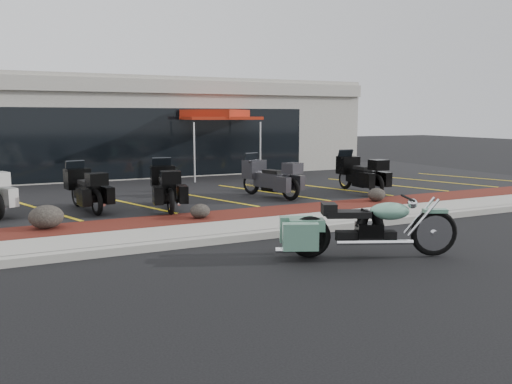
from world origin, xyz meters
name	(u,v)px	position (x,y,z in m)	size (l,w,h in m)	color
ground	(294,247)	(0.00, 0.00, 0.00)	(90.00, 90.00, 0.00)	black
curb	(273,233)	(0.00, 0.90, 0.07)	(24.00, 0.25, 0.15)	gray
sidewalk	(259,227)	(0.00, 1.60, 0.07)	(24.00, 1.20, 0.15)	gray
mulch_bed	(238,217)	(0.00, 2.80, 0.08)	(24.00, 1.20, 0.16)	#3B150D
upper_lot	(178,188)	(0.00, 8.20, 0.07)	(26.00, 9.60, 0.15)	black
dealership_building	(138,127)	(0.00, 14.47, 2.01)	(18.00, 8.16, 4.00)	gray
boulder_left	(46,217)	(-4.28, 2.95, 0.41)	(0.70, 0.59, 0.50)	black
boulder_mid	(200,211)	(-1.01, 2.65, 0.33)	(0.47, 0.39, 0.33)	black
boulder_right	(377,195)	(4.17, 2.86, 0.34)	(0.52, 0.43, 0.37)	black
hero_cruiser	(434,226)	(1.95, -1.60, 0.56)	(3.15, 0.80, 1.11)	#669F84
touring_black_front	(76,183)	(-3.46, 5.50, 0.76)	(2.09, 0.80, 1.21)	black
touring_black_mid	(162,181)	(-1.32, 4.95, 0.78)	(2.17, 0.83, 1.26)	black
touring_grey	(251,174)	(1.53, 5.48, 0.78)	(2.18, 0.83, 1.27)	#29292E
touring_black_rear	(345,169)	(4.75, 5.22, 0.80)	(2.22, 0.85, 1.29)	black
traffic_cone	(168,183)	(-0.59, 7.14, 0.41)	(0.34, 0.34, 0.52)	#FF4A08
popup_canopy	(216,116)	(2.15, 10.24, 2.50)	(2.99, 2.99, 2.59)	silver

